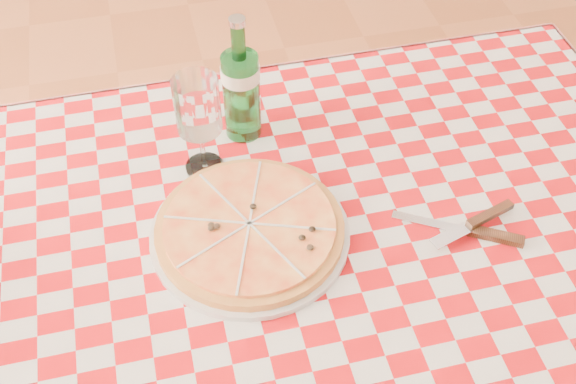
# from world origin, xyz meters

# --- Properties ---
(dining_table) EXTENTS (1.20, 0.80, 0.75)m
(dining_table) POSITION_xyz_m (0.00, 0.00, 0.66)
(dining_table) COLOR brown
(dining_table) RESTS_ON ground
(tablecloth) EXTENTS (1.30, 0.90, 0.01)m
(tablecloth) POSITION_xyz_m (0.00, 0.00, 0.75)
(tablecloth) COLOR #9C090E
(tablecloth) RESTS_ON dining_table
(pizza_plate) EXTENTS (0.40, 0.40, 0.04)m
(pizza_plate) POSITION_xyz_m (-0.09, 0.03, 0.78)
(pizza_plate) COLOR #CD8D44
(pizza_plate) RESTS_ON tablecloth
(water_bottle) EXTENTS (0.08, 0.08, 0.24)m
(water_bottle) POSITION_xyz_m (-0.05, 0.28, 0.88)
(water_bottle) COLOR #196628
(water_bottle) RESTS_ON tablecloth
(wine_glass) EXTENTS (0.10, 0.10, 0.19)m
(wine_glass) POSITION_xyz_m (-0.13, 0.20, 0.85)
(wine_glass) COLOR silver
(wine_glass) RESTS_ON tablecloth
(cutlery) EXTENTS (0.23, 0.20, 0.02)m
(cutlery) POSITION_xyz_m (0.25, -0.04, 0.77)
(cutlery) COLOR silver
(cutlery) RESTS_ON tablecloth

